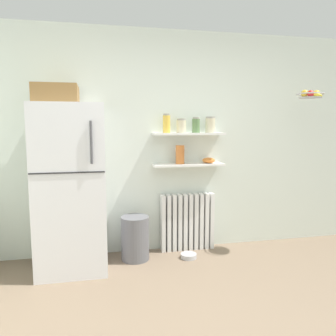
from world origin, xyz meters
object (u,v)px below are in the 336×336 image
at_px(refrigerator, 70,184).
at_px(storage_jar_2, 196,125).
at_px(hanging_fruit_basket, 311,94).
at_px(storage_jar_1, 181,126).
at_px(storage_jar_3, 210,125).
at_px(trash_bin, 135,238).
at_px(radiator, 187,222).
at_px(pet_food_bowl, 189,256).
at_px(shelf_bowl, 209,160).
at_px(storage_jar_0, 167,123).
at_px(vase, 180,155).

height_order(refrigerator, storage_jar_2, refrigerator).
bearing_deg(hanging_fruit_basket, storage_jar_1, 167.30).
bearing_deg(storage_jar_3, trash_bin, -170.53).
distance_m(radiator, hanging_fruit_basket, 2.05).
bearing_deg(pet_food_bowl, shelf_bowl, 38.55).
bearing_deg(storage_jar_3, hanging_fruit_basket, -16.63).
bearing_deg(storage_jar_0, pet_food_bowl, -49.96).
distance_m(storage_jar_1, hanging_fruit_basket, 1.51).
distance_m(storage_jar_0, storage_jar_1, 0.18).
xyz_separation_m(pet_food_bowl, hanging_fruit_basket, (1.40, -0.08, 1.83)).
bearing_deg(radiator, vase, -163.66).
distance_m(storage_jar_0, storage_jar_2, 0.35).
distance_m(refrigerator, vase, 1.28).
distance_m(refrigerator, radiator, 1.46).
bearing_deg(storage_jar_1, radiator, 18.86).
xyz_separation_m(refrigerator, storage_jar_0, (1.07, 0.23, 0.63)).
distance_m(refrigerator, storage_jar_3, 1.72).
distance_m(shelf_bowl, trash_bin, 1.25).
height_order(storage_jar_1, storage_jar_3, storage_jar_3).
bearing_deg(radiator, hanging_fruit_basket, -14.71).
xyz_separation_m(shelf_bowl, hanging_fruit_basket, (1.09, -0.32, 0.76)).
height_order(trash_bin, hanging_fruit_basket, hanging_fruit_basket).
distance_m(storage_jar_3, pet_food_bowl, 1.54).
bearing_deg(pet_food_bowl, hanging_fruit_basket, -3.17).
bearing_deg(trash_bin, storage_jar_1, 15.10).
height_order(vase, pet_food_bowl, vase).
height_order(refrigerator, storage_jar_3, refrigerator).
distance_m(storage_jar_2, hanging_fruit_basket, 1.34).
bearing_deg(storage_jar_1, storage_jar_2, 0.00).
distance_m(trash_bin, pet_food_bowl, 0.65).
xyz_separation_m(vase, hanging_fruit_basket, (1.45, -0.32, 0.69)).
height_order(radiator, pet_food_bowl, radiator).
bearing_deg(storage_jar_3, storage_jar_2, 180.00).
height_order(storage_jar_0, storage_jar_2, storage_jar_0).
distance_m(storage_jar_2, storage_jar_3, 0.18).
bearing_deg(pet_food_bowl, vase, 100.37).
relative_size(storage_jar_3, trash_bin, 0.38).
bearing_deg(radiator, storage_jar_0, -173.50).
relative_size(radiator, storage_jar_0, 3.14).
relative_size(storage_jar_0, shelf_bowl, 1.44).
height_order(radiator, shelf_bowl, shelf_bowl).
distance_m(storage_jar_2, vase, 0.39).
bearing_deg(vase, storage_jar_2, 0.00).
relative_size(refrigerator, storage_jar_1, 11.69).
bearing_deg(hanging_fruit_basket, vase, 167.42).
distance_m(refrigerator, shelf_bowl, 1.61).
height_order(storage_jar_1, hanging_fruit_basket, hanging_fruit_basket).
xyz_separation_m(refrigerator, storage_jar_2, (1.42, 0.23, 0.61)).
distance_m(refrigerator, hanging_fruit_basket, 2.84).
xyz_separation_m(storage_jar_0, trash_bin, (-0.39, -0.15, -1.28)).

